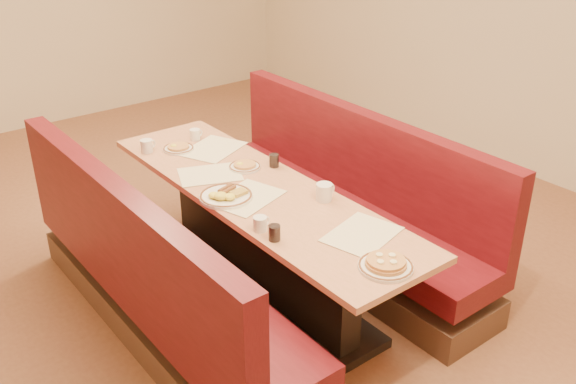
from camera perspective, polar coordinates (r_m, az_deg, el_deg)
ground at (r=4.30m, az=-2.55°, el=-8.70°), size 8.00×8.00×0.00m
diner_table at (r=4.10m, az=-2.65°, el=-4.43°), size 0.70×2.50×0.75m
booth_left at (r=3.80m, az=-11.74°, el=-8.02°), size 0.55×2.50×1.05m
booth_right at (r=4.51m, az=4.94°, el=-1.60°), size 0.55×2.50×1.05m
placemat_near_left at (r=3.81m, az=-3.69°, el=-0.49°), size 0.49×0.42×0.00m
placemat_near_right at (r=3.45m, az=6.60°, el=-3.75°), size 0.46×0.39×0.00m
placemat_far_left at (r=4.13m, az=-6.96°, el=1.58°), size 0.47×0.42×0.00m
placemat_far_right at (r=4.51m, az=-6.68°, el=3.84°), size 0.52×0.46×0.00m
pancake_plate at (r=3.18m, az=8.69°, el=-6.40°), size 0.27×0.27×0.06m
eggs_plate at (r=3.81m, az=-5.55°, el=-0.32°), size 0.32×0.32×0.06m
extra_plate_mid at (r=4.19m, az=-3.88°, el=2.32°), size 0.21×0.21×0.04m
extra_plate_far at (r=4.53m, az=-9.73°, el=3.87°), size 0.21×0.21×0.04m
coffee_mug_a at (r=3.77m, az=3.27°, el=0.04°), size 0.14×0.10×0.10m
coffee_mug_b at (r=3.45m, az=-2.47°, el=-2.79°), size 0.11×0.08×0.08m
coffee_mug_c at (r=4.68m, az=-8.24°, el=5.09°), size 0.11×0.07×0.08m
coffee_mug_d at (r=4.53m, az=-12.42°, el=4.05°), size 0.12×0.08×0.09m
soda_tumbler_near at (r=3.36m, az=-1.21°, el=-3.65°), size 0.06×0.06×0.09m
soda_tumbler_mid at (r=4.20m, az=-1.25°, el=2.81°), size 0.06×0.06×0.09m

